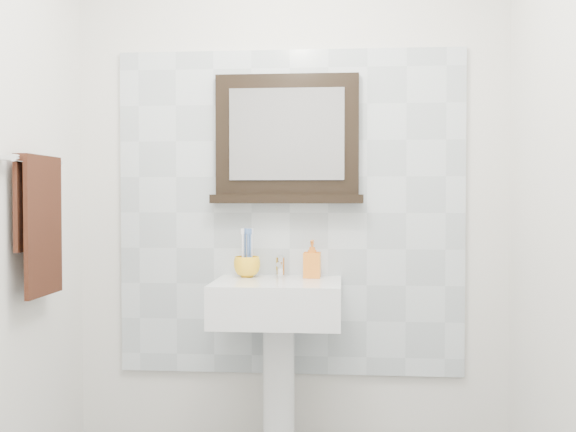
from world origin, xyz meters
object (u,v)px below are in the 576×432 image
Objects in this scene: toothbrush_cup at (247,267)px; framed_mirror at (287,142)px; pedestal_sink at (278,323)px; soap_dispenser at (312,259)px; hand_towel at (39,214)px.

framed_mirror is (0.18, 0.07, 0.57)m from toothbrush_cup.
pedestal_sink is 5.66× the size of soap_dispenser.
hand_towel is at bearing -148.47° from toothbrush_cup.
toothbrush_cup is at bearing -177.76° from soap_dispenser.
framed_mirror is (0.03, 0.19, 0.80)m from pedestal_sink.
framed_mirror reaches higher than soap_dispenser.
hand_towel reaches higher than pedestal_sink.
framed_mirror reaches higher than pedestal_sink.
toothbrush_cup is 0.22× the size of hand_towel.
hand_towel is at bearing -150.17° from framed_mirror.
soap_dispenser is at bearing 0.00° from toothbrush_cup.
framed_mirror is 1.12m from hand_towel.
hand_towel reaches higher than soap_dispenser.
toothbrush_cup is at bearing -158.12° from framed_mirror.
soap_dispenser reaches higher than pedestal_sink.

